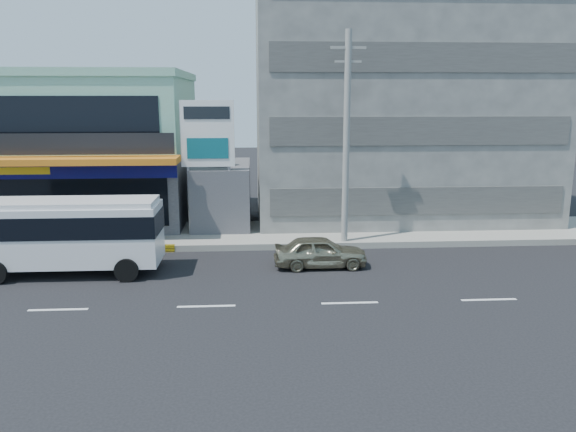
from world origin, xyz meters
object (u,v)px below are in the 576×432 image
(billboard, at_px, (208,141))
(satellite_dish, at_px, (221,165))
(shop_building, at_px, (81,152))
(motorcycle_rider, at_px, (79,254))
(concrete_building, at_px, (393,97))
(minibus, at_px, (68,230))
(sedan, at_px, (320,252))
(utility_pole_near, at_px, (346,139))

(billboard, bearing_deg, satellite_dish, 74.48)
(shop_building, bearing_deg, satellite_dish, -20.21)
(motorcycle_rider, bearing_deg, satellite_dish, 48.60)
(concrete_building, xyz_separation_m, minibus, (-15.77, -11.00, -5.17))
(concrete_building, bearing_deg, sedan, -117.28)
(shop_building, relative_size, utility_pole_near, 1.24)
(billboard, bearing_deg, motorcycle_rider, -138.23)
(motorcycle_rider, bearing_deg, sedan, -1.99)
(minibus, xyz_separation_m, motorcycle_rider, (0.16, 0.62, -1.18))
(concrete_building, bearing_deg, motorcycle_rider, -146.41)
(satellite_dish, xyz_separation_m, sedan, (4.47, -6.72, -2.91))
(shop_building, distance_m, sedan, 16.13)
(concrete_building, height_order, satellite_dish, concrete_building)
(sedan, height_order, motorcycle_rider, motorcycle_rider)
(shop_building, distance_m, utility_pole_near, 15.50)
(satellite_dish, relative_size, utility_pole_near, 0.15)
(shop_building, bearing_deg, motorcycle_rider, -75.67)
(utility_pole_near, height_order, sedan, utility_pole_near)
(billboard, bearing_deg, shop_building, 147.68)
(billboard, relative_size, utility_pole_near, 0.69)
(shop_building, height_order, motorcycle_rider, shop_building)
(utility_pole_near, bearing_deg, shop_building, 154.94)
(concrete_building, bearing_deg, minibus, -145.12)
(billboard, height_order, motorcycle_rider, billboard)
(utility_pole_near, xyz_separation_m, motorcycle_rider, (-11.62, -2.77, -4.50))
(concrete_building, xyz_separation_m, billboard, (-10.50, -5.80, -2.07))
(utility_pole_near, relative_size, minibus, 1.37)
(shop_building, bearing_deg, minibus, -77.38)
(concrete_building, relative_size, utility_pole_near, 1.60)
(concrete_building, xyz_separation_m, motorcycle_rider, (-15.62, -10.37, -6.35))
(satellite_dish, xyz_separation_m, billboard, (-0.50, -1.80, 1.35))
(billboard, bearing_deg, concrete_building, 28.92)
(sedan, distance_m, motorcycle_rider, 10.10)
(billboard, relative_size, minibus, 0.94)
(shop_building, height_order, minibus, shop_building)
(satellite_dish, xyz_separation_m, utility_pole_near, (6.00, -3.60, 1.57))
(satellite_dish, bearing_deg, minibus, -129.53)
(shop_building, bearing_deg, billboard, -32.32)
(satellite_dish, relative_size, motorcycle_rider, 0.76)
(billboard, height_order, minibus, billboard)
(shop_building, xyz_separation_m, motorcycle_rider, (2.38, -9.32, -3.35))
(shop_building, relative_size, billboard, 1.80)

